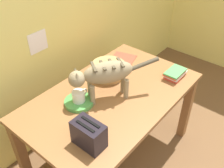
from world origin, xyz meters
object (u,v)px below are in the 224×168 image
(dining_table, at_px, (112,103))
(book_stack, at_px, (175,73))
(coffee_mug, at_px, (79,96))
(toaster, at_px, (89,134))
(saucer_bowl, at_px, (79,102))
(cat, at_px, (104,74))
(magazine, at_px, (122,60))
(wicker_basket, at_px, (108,70))

(dining_table, relative_size, book_stack, 6.59)
(coffee_mug, distance_m, book_stack, 0.83)
(toaster, bearing_deg, saucer_bowl, 54.72)
(cat, bearing_deg, toaster, 151.78)
(cat, bearing_deg, book_stack, -81.79)
(book_stack, xyz_separation_m, toaster, (-0.97, 0.06, 0.05))
(saucer_bowl, bearing_deg, coffee_mug, 0.00)
(coffee_mug, bearing_deg, toaster, -125.65)
(cat, height_order, book_stack, cat)
(cat, bearing_deg, magazine, -33.03)
(book_stack, xyz_separation_m, wicker_basket, (-0.34, 0.44, 0.02))
(cat, height_order, saucer_bowl, cat)
(book_stack, distance_m, wicker_basket, 0.55)
(cat, relative_size, wicker_basket, 2.04)
(dining_table, xyz_separation_m, magazine, (0.44, 0.24, 0.09))
(wicker_basket, relative_size, toaster, 1.41)
(coffee_mug, xyz_separation_m, magazine, (0.67, 0.12, -0.06))
(wicker_basket, bearing_deg, saucer_bowl, -170.95)
(book_stack, bearing_deg, saucer_bowl, 153.37)
(saucer_bowl, bearing_deg, book_stack, -26.63)
(coffee_mug, distance_m, toaster, 0.39)
(saucer_bowl, relative_size, book_stack, 1.01)
(cat, xyz_separation_m, magazine, (0.51, 0.23, -0.22))
(saucer_bowl, distance_m, book_stack, 0.83)
(dining_table, bearing_deg, wicker_basket, 46.39)
(book_stack, height_order, wicker_basket, wicker_basket)
(saucer_bowl, height_order, wicker_basket, wicker_basket)
(saucer_bowl, relative_size, magazine, 0.89)
(magazine, relative_size, wicker_basket, 0.85)
(coffee_mug, xyz_separation_m, toaster, (-0.23, -0.32, 0.02))
(dining_table, relative_size, coffee_mug, 10.50)
(toaster, bearing_deg, magazine, 26.12)
(magazine, bearing_deg, saucer_bowl, 174.13)
(toaster, bearing_deg, dining_table, 23.39)
(wicker_basket, bearing_deg, book_stack, -52.37)
(cat, height_order, wicker_basket, cat)
(cat, relative_size, magazine, 2.39)
(dining_table, relative_size, wicker_basket, 4.95)
(cat, relative_size, book_stack, 2.72)
(cat, distance_m, saucer_bowl, 0.28)
(toaster, bearing_deg, wicker_basket, 31.14)
(saucer_bowl, height_order, toaster, toaster)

